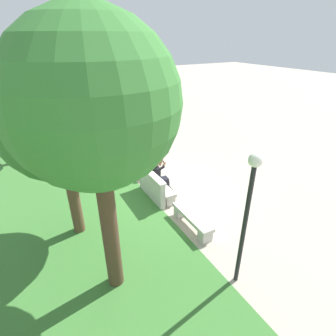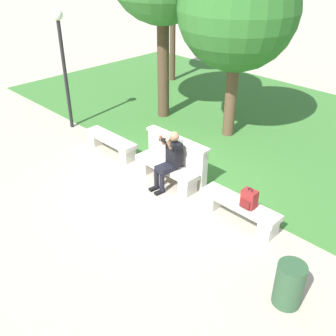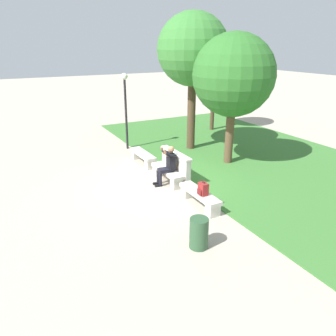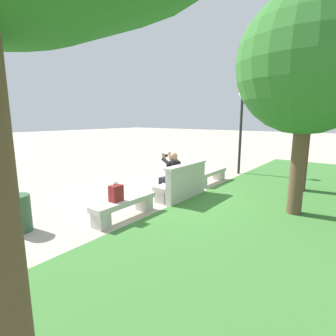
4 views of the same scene
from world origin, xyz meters
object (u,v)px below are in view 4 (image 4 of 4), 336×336
(backpack, at_px, (116,193))
(lamp_post, at_px, (241,119))
(tree_right_background, at_px, (312,48))
(trash_bin, at_px, (19,213))
(bench_main, at_px, (210,175))
(person_photographer, at_px, (170,173))
(bench_mid, at_px, (124,206))
(bench_near, at_px, (177,187))
(tree_left_background, at_px, (308,65))

(backpack, height_order, lamp_post, lamp_post)
(tree_right_background, xyz_separation_m, trash_bin, (6.64, -3.85, -3.82))
(bench_main, bearing_deg, person_photographer, -1.96)
(bench_main, distance_m, person_photographer, 2.29)
(person_photographer, distance_m, lamp_post, 4.63)
(bench_mid, relative_size, trash_bin, 2.25)
(bench_main, xyz_separation_m, person_photographer, (2.25, -0.08, 0.44))
(bench_mid, xyz_separation_m, trash_bin, (1.75, -1.16, 0.08))
(bench_near, distance_m, trash_bin, 3.97)
(bench_mid, height_order, tree_left_background, tree_left_background)
(bench_main, distance_m, lamp_post, 2.87)
(bench_main, height_order, trash_bin, trash_bin)
(bench_mid, relative_size, tree_left_background, 0.35)
(bench_main, distance_m, backpack, 4.33)
(bench_main, height_order, lamp_post, lamp_post)
(bench_mid, bearing_deg, trash_bin, -33.57)
(lamp_post, bearing_deg, tree_left_background, 38.02)
(tree_right_background, bearing_deg, bench_near, -43.49)
(trash_bin, bearing_deg, backpack, 143.98)
(backpack, distance_m, trash_bin, 1.92)
(bench_main, bearing_deg, trash_bin, -11.20)
(person_photographer, bearing_deg, backpack, 1.09)
(bench_near, xyz_separation_m, lamp_post, (-4.18, 0.17, 1.92))
(bench_near, bearing_deg, backpack, -0.96)
(tree_left_background, height_order, lamp_post, tree_left_background)
(bench_mid, xyz_separation_m, tree_right_background, (-4.89, 2.69, 3.90))
(bench_main, xyz_separation_m, tree_left_background, (1.52, 3.02, 3.07))
(tree_left_background, relative_size, lamp_post, 1.48)
(tree_right_background, height_order, trash_bin, tree_right_background)
(backpack, height_order, trash_bin, backpack)
(tree_left_background, distance_m, tree_right_background, 2.47)
(backpack, xyz_separation_m, tree_right_background, (-5.09, 2.73, 3.57))
(bench_main, bearing_deg, backpack, -0.50)
(tree_right_background, relative_size, trash_bin, 7.62)
(tree_right_background, bearing_deg, trash_bin, -30.11)
(bench_near, relative_size, bench_mid, 1.00)
(backpack, relative_size, tree_left_background, 0.09)
(bench_mid, height_order, lamp_post, lamp_post)
(bench_near, height_order, bench_mid, same)
(backpack, xyz_separation_m, lamp_post, (-6.44, 0.21, 1.58))
(person_photographer, distance_m, backpack, 2.07)
(tree_left_background, distance_m, lamp_post, 4.77)
(backpack, bearing_deg, lamp_post, 178.17)
(lamp_post, bearing_deg, tree_right_background, 61.90)
(backpack, height_order, tree_left_background, tree_left_background)
(person_photographer, relative_size, backpack, 3.08)
(bench_near, height_order, person_photographer, person_photographer)
(bench_main, distance_m, bench_mid, 4.11)
(bench_mid, distance_m, lamp_post, 6.53)
(tree_left_background, height_order, trash_bin, tree_left_background)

